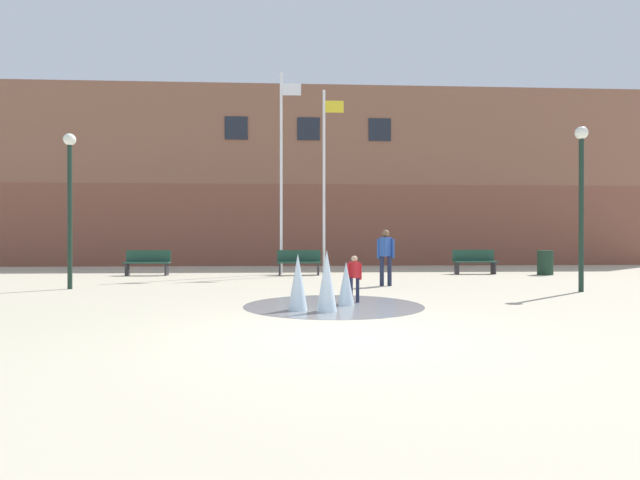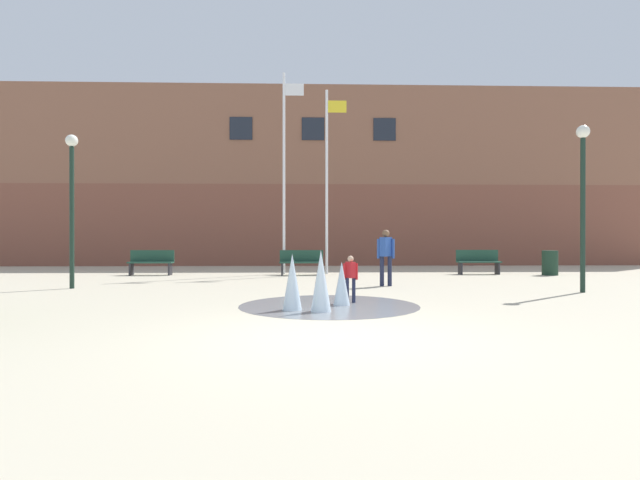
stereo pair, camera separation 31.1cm
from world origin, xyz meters
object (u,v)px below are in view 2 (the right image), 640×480
flagpole_left (285,167)px  teen_by_trashcan (386,253)px  child_running (350,275)px  trash_can (550,263)px  flagpole_right (328,176)px  lamp_post_right_lane (583,184)px  park_bench_far_right (478,261)px  park_bench_far_left (151,262)px  park_bench_near_trashcan (301,262)px  lamp_post_left_lane (72,189)px

flagpole_left → teen_by_trashcan: bearing=-58.2°
teen_by_trashcan → child_running: bearing=23.1°
flagpole_left → trash_can: (9.71, -0.96, -3.59)m
flagpole_right → lamp_post_right_lane: flagpole_right is taller
park_bench_far_right → flagpole_left: flagpole_left is taller
child_running → lamp_post_right_lane: (5.97, 1.82, 2.12)m
park_bench_far_left → flagpole_right: bearing=4.1°
child_running → flagpole_right: (-0.09, 8.48, 3.14)m
trash_can → park_bench_far_right: bearing=167.2°
park_bench_near_trashcan → trash_can: park_bench_near_trashcan is taller
child_running → flagpole_left: flagpole_left is taller
park_bench_far_right → lamp_post_right_lane: 6.66m
child_running → trash_can: size_ratio=1.10×
lamp_post_left_lane → flagpole_right: bearing=36.6°
child_running → trash_can: child_running is taller
flagpole_left → flagpole_right: bearing=0.0°
park_bench_far_left → teen_by_trashcan: bearing=-29.3°
park_bench_near_trashcan → flagpole_right: 3.44m
child_running → lamp_post_right_lane: size_ratio=0.24×
park_bench_far_right → child_running: bearing=-124.5°
lamp_post_left_lane → park_bench_near_trashcan: bearing=37.4°
park_bench_far_left → flagpole_left: flagpole_left is taller
park_bench_near_trashcan → lamp_post_left_lane: bearing=-142.6°
lamp_post_left_lane → child_running: bearing=-23.9°
park_bench_near_trashcan → flagpole_left: size_ratio=0.21×
park_bench_far_left → child_running: child_running is taller
park_bench_near_trashcan → teen_by_trashcan: bearing=-60.8°
trash_can → lamp_post_right_lane: bearing=-109.5°
park_bench_near_trashcan → flagpole_left: (-0.63, 0.60, 3.56)m
park_bench_near_trashcan → child_running: child_running is taller
lamp_post_left_lane → trash_can: (15.21, 4.34, -2.23)m
child_running → park_bench_far_left: bearing=-170.1°
park_bench_far_right → trash_can: 2.51m
trash_can → flagpole_right: bearing=173.3°
teen_by_trashcan → flagpole_left: 6.55m
park_bench_far_left → park_bench_far_right: same height
lamp_post_right_lane → park_bench_far_left: bearing=153.7°
park_bench_far_left → flagpole_right: size_ratio=0.23×
park_bench_far_left → lamp_post_right_lane: (12.54, -6.20, 2.22)m
flagpole_left → child_running: bearing=-78.6°
park_bench_far_right → child_running: child_running is taller
park_bench_far_left → flagpole_left: size_ratio=0.21×
park_bench_near_trashcan → flagpole_left: 3.67m
flagpole_left → lamp_post_left_lane: size_ratio=1.84×
teen_by_trashcan → flagpole_right: size_ratio=0.23×
teen_by_trashcan → trash_can: size_ratio=1.77×
park_bench_near_trashcan → lamp_post_left_lane: lamp_post_left_lane is taller
park_bench_far_right → teen_by_trashcan: (-4.22, -4.50, 0.45)m
park_bench_far_right → lamp_post_right_lane: lamp_post_right_lane is taller
teen_by_trashcan → flagpole_right: (-1.42, 4.90, 2.79)m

